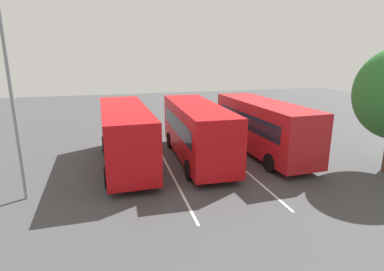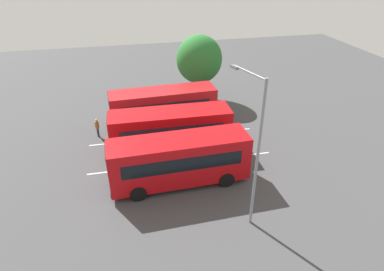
{
  "view_description": "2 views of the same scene",
  "coord_description": "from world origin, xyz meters",
  "px_view_note": "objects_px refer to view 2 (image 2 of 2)",
  "views": [
    {
      "loc": [
        -16.93,
        5.12,
        6.29
      ],
      "look_at": [
        -0.16,
        0.55,
        1.71
      ],
      "focal_mm": 29.25,
      "sensor_mm": 36.0,
      "label": 1
    },
    {
      "loc": [
        3.88,
        22.13,
        13.94
      ],
      "look_at": [
        -0.92,
        1.2,
        1.78
      ],
      "focal_mm": 31.0,
      "sensor_mm": 36.0,
      "label": 2
    }
  ],
  "objects_px": {
    "bus_far_left": "(163,107)",
    "depot_tree": "(199,59)",
    "bus_center_right": "(179,160)",
    "pedestrian": "(97,126)",
    "bus_center_left": "(170,130)",
    "street_lamp": "(255,146)"
  },
  "relations": [
    {
      "from": "depot_tree",
      "to": "bus_far_left",
      "type": "bearing_deg",
      "value": 48.81
    },
    {
      "from": "bus_far_left",
      "to": "depot_tree",
      "type": "distance_m",
      "value": 7.31
    },
    {
      "from": "pedestrian",
      "to": "depot_tree",
      "type": "height_order",
      "value": "depot_tree"
    },
    {
      "from": "bus_center_right",
      "to": "pedestrian",
      "type": "bearing_deg",
      "value": -55.95
    },
    {
      "from": "bus_center_left",
      "to": "street_lamp",
      "type": "xyz_separation_m",
      "value": [
        -3.08,
        8.59,
        3.19
      ]
    },
    {
      "from": "depot_tree",
      "to": "bus_center_left",
      "type": "bearing_deg",
      "value": 64.04
    },
    {
      "from": "bus_far_left",
      "to": "depot_tree",
      "type": "bearing_deg",
      "value": -133.48
    },
    {
      "from": "bus_center_left",
      "to": "bus_center_right",
      "type": "xyz_separation_m",
      "value": [
        0.14,
        4.2,
        0.0
      ]
    },
    {
      "from": "street_lamp",
      "to": "depot_tree",
      "type": "height_order",
      "value": "street_lamp"
    },
    {
      "from": "depot_tree",
      "to": "bus_center_right",
      "type": "bearing_deg",
      "value": 70.8
    },
    {
      "from": "pedestrian",
      "to": "bus_far_left",
      "type": "bearing_deg",
      "value": -15.03
    },
    {
      "from": "bus_center_right",
      "to": "bus_far_left",
      "type": "bearing_deg",
      "value": -92.78
    },
    {
      "from": "street_lamp",
      "to": "depot_tree",
      "type": "distance_m",
      "value": 18.19
    },
    {
      "from": "bus_far_left",
      "to": "depot_tree",
      "type": "relative_size",
      "value": 1.39
    },
    {
      "from": "bus_far_left",
      "to": "pedestrian",
      "type": "distance_m",
      "value": 5.83
    },
    {
      "from": "street_lamp",
      "to": "depot_tree",
      "type": "bearing_deg",
      "value": -21.39
    },
    {
      "from": "street_lamp",
      "to": "bus_far_left",
      "type": "bearing_deg",
      "value": -3.42
    },
    {
      "from": "street_lamp",
      "to": "bus_center_left",
      "type": "bearing_deg",
      "value": 3.27
    },
    {
      "from": "bus_center_left",
      "to": "pedestrian",
      "type": "relative_size",
      "value": 5.63
    },
    {
      "from": "bus_far_left",
      "to": "depot_tree",
      "type": "height_order",
      "value": "depot_tree"
    },
    {
      "from": "pedestrian",
      "to": "street_lamp",
      "type": "height_order",
      "value": "street_lamp"
    },
    {
      "from": "bus_center_left",
      "to": "street_lamp",
      "type": "height_order",
      "value": "street_lamp"
    }
  ]
}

